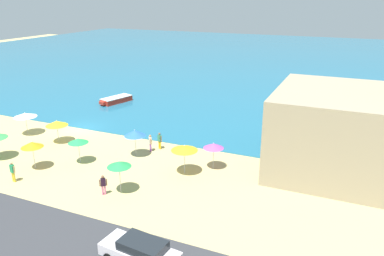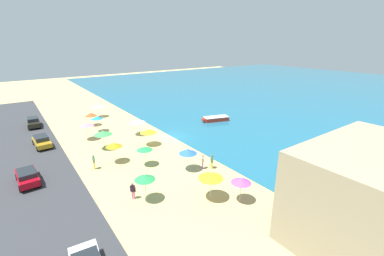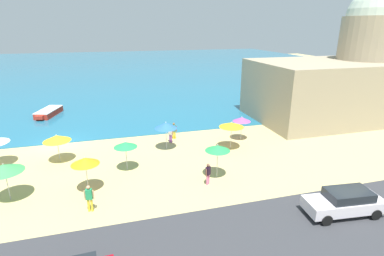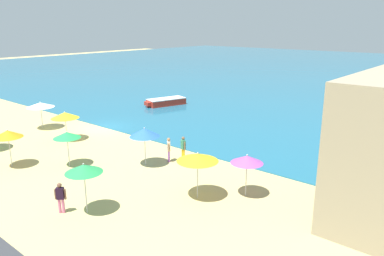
{
  "view_description": "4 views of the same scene",
  "coord_description": "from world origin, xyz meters",
  "px_view_note": "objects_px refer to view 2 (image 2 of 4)",
  "views": [
    {
      "loc": [
        26.82,
        -30.93,
        14.02
      ],
      "look_at": [
        13.32,
        0.15,
        1.92
      ],
      "focal_mm": 35.0,
      "sensor_mm": 36.0,
      "label": 1
    },
    {
      "loc": [
        30.12,
        -18.34,
        13.4
      ],
      "look_at": [
        2.49,
        1.61,
        1.83
      ],
      "focal_mm": 24.0,
      "sensor_mm": 36.0,
      "label": 2
    },
    {
      "loc": [
        4.94,
        -28.65,
        10.51
      ],
      "look_at": [
        11.67,
        -4.73,
        2.05
      ],
      "focal_mm": 28.0,
      "sensor_mm": 36.0,
      "label": 3
    },
    {
      "loc": [
        26.59,
        -19.62,
        8.94
      ],
      "look_at": [
        9.64,
        0.57,
        1.6
      ],
      "focal_mm": 35.0,
      "sensor_mm": 36.0,
      "label": 4
    }
  ],
  "objects_px": {
    "beach_umbrella_4": "(137,121)",
    "beach_umbrella_8": "(98,106)",
    "beach_umbrella_0": "(103,133)",
    "skiff_nearshore": "(216,119)",
    "parked_car_3": "(27,176)",
    "beach_umbrella_7": "(148,131)",
    "bather_0": "(94,161)",
    "beach_umbrella_10": "(211,176)",
    "parked_car_0": "(42,141)",
    "beach_umbrella_2": "(188,151)",
    "beach_umbrella_11": "(97,118)",
    "beach_umbrella_6": "(241,181)",
    "beach_umbrella_5": "(145,148)",
    "beach_umbrella_9": "(114,145)",
    "bather_1": "(212,161)",
    "parked_car_2": "(33,122)",
    "beach_umbrella_1": "(91,114)",
    "beach_umbrella_12": "(86,125)",
    "bather_2": "(133,190)",
    "beach_umbrella_3": "(145,177)",
    "bather_3": "(203,161)"
  },
  "relations": [
    {
      "from": "beach_umbrella_3",
      "to": "parked_car_0",
      "type": "height_order",
      "value": "beach_umbrella_3"
    },
    {
      "from": "parked_car_0",
      "to": "parked_car_3",
      "type": "distance_m",
      "value": 10.12
    },
    {
      "from": "beach_umbrella_5",
      "to": "skiff_nearshore",
      "type": "relative_size",
      "value": 0.48
    },
    {
      "from": "beach_umbrella_5",
      "to": "parked_car_0",
      "type": "relative_size",
      "value": 0.55
    },
    {
      "from": "beach_umbrella_11",
      "to": "beach_umbrella_10",
      "type": "bearing_deg",
      "value": 6.19
    },
    {
      "from": "beach_umbrella_8",
      "to": "bather_1",
      "type": "bearing_deg",
      "value": 7.9
    },
    {
      "from": "beach_umbrella_5",
      "to": "beach_umbrella_8",
      "type": "bearing_deg",
      "value": 175.61
    },
    {
      "from": "beach_umbrella_4",
      "to": "bather_2",
      "type": "height_order",
      "value": "beach_umbrella_4"
    },
    {
      "from": "beach_umbrella_12",
      "to": "bather_2",
      "type": "bearing_deg",
      "value": -2.4
    },
    {
      "from": "beach_umbrella_6",
      "to": "beach_umbrella_12",
      "type": "height_order",
      "value": "beach_umbrella_12"
    },
    {
      "from": "beach_umbrella_8",
      "to": "bather_3",
      "type": "height_order",
      "value": "beach_umbrella_8"
    },
    {
      "from": "bather_0",
      "to": "parked_car_2",
      "type": "distance_m",
      "value": 21.03
    },
    {
      "from": "skiff_nearshore",
      "to": "bather_1",
      "type": "bearing_deg",
      "value": -42.28
    },
    {
      "from": "beach_umbrella_10",
      "to": "bather_1",
      "type": "relative_size",
      "value": 1.55
    },
    {
      "from": "beach_umbrella_4",
      "to": "beach_umbrella_11",
      "type": "distance_m",
      "value": 6.59
    },
    {
      "from": "beach_umbrella_6",
      "to": "skiff_nearshore",
      "type": "height_order",
      "value": "beach_umbrella_6"
    },
    {
      "from": "beach_umbrella_6",
      "to": "beach_umbrella_5",
      "type": "bearing_deg",
      "value": -161.94
    },
    {
      "from": "beach_umbrella_3",
      "to": "beach_umbrella_12",
      "type": "xyz_separation_m",
      "value": [
        -18.43,
        -0.06,
        -0.08
      ]
    },
    {
      "from": "beach_umbrella_1",
      "to": "beach_umbrella_12",
      "type": "relative_size",
      "value": 0.91
    },
    {
      "from": "beach_umbrella_10",
      "to": "parked_car_0",
      "type": "xyz_separation_m",
      "value": [
        -22.36,
        -10.52,
        -1.47
      ]
    },
    {
      "from": "beach_umbrella_0",
      "to": "parked_car_3",
      "type": "height_order",
      "value": "beach_umbrella_0"
    },
    {
      "from": "beach_umbrella_12",
      "to": "parked_car_3",
      "type": "distance_m",
      "value": 12.18
    },
    {
      "from": "beach_umbrella_6",
      "to": "beach_umbrella_8",
      "type": "distance_m",
      "value": 34.18
    },
    {
      "from": "beach_umbrella_8",
      "to": "beach_umbrella_7",
      "type": "bearing_deg",
      "value": 4.24
    },
    {
      "from": "bather_3",
      "to": "parked_car_3",
      "type": "bearing_deg",
      "value": -115.6
    },
    {
      "from": "beach_umbrella_4",
      "to": "bather_0",
      "type": "bearing_deg",
      "value": -49.14
    },
    {
      "from": "beach_umbrella_5",
      "to": "parked_car_2",
      "type": "relative_size",
      "value": 0.56
    },
    {
      "from": "beach_umbrella_6",
      "to": "bather_0",
      "type": "bearing_deg",
      "value": -147.87
    },
    {
      "from": "beach_umbrella_2",
      "to": "beach_umbrella_3",
      "type": "xyz_separation_m",
      "value": [
        2.52,
        -6.27,
        0.09
      ]
    },
    {
      "from": "beach_umbrella_0",
      "to": "beach_umbrella_5",
      "type": "bearing_deg",
      "value": 16.52
    },
    {
      "from": "beach_umbrella_1",
      "to": "beach_umbrella_12",
      "type": "xyz_separation_m",
      "value": [
        6.28,
        -2.3,
        0.31
      ]
    },
    {
      "from": "parked_car_2",
      "to": "beach_umbrella_11",
      "type": "bearing_deg",
      "value": 43.15
    },
    {
      "from": "beach_umbrella_9",
      "to": "bather_1",
      "type": "xyz_separation_m",
      "value": [
        7.67,
        8.12,
        -1.3
      ]
    },
    {
      "from": "beach_umbrella_7",
      "to": "bather_0",
      "type": "distance_m",
      "value": 8.53
    },
    {
      "from": "beach_umbrella_2",
      "to": "beach_umbrella_11",
      "type": "distance_m",
      "value": 18.94
    },
    {
      "from": "bather_2",
      "to": "parked_car_2",
      "type": "relative_size",
      "value": 0.37
    },
    {
      "from": "beach_umbrella_6",
      "to": "beach_umbrella_11",
      "type": "bearing_deg",
      "value": -170.23
    },
    {
      "from": "beach_umbrella_5",
      "to": "parked_car_2",
      "type": "distance_m",
      "value": 24.8
    },
    {
      "from": "beach_umbrella_9",
      "to": "parked_car_3",
      "type": "xyz_separation_m",
      "value": [
        -0.47,
        -8.67,
        -1.4
      ]
    },
    {
      "from": "bather_0",
      "to": "parked_car_0",
      "type": "bearing_deg",
      "value": -160.21
    },
    {
      "from": "beach_umbrella_7",
      "to": "beach_umbrella_11",
      "type": "relative_size",
      "value": 0.91
    },
    {
      "from": "beach_umbrella_4",
      "to": "parked_car_3",
      "type": "bearing_deg",
      "value": -65.64
    },
    {
      "from": "bather_2",
      "to": "beach_umbrella_7",
      "type": "bearing_deg",
      "value": 146.78
    },
    {
      "from": "beach_umbrella_1",
      "to": "beach_umbrella_8",
      "type": "height_order",
      "value": "beach_umbrella_8"
    },
    {
      "from": "beach_umbrella_6",
      "to": "bather_0",
      "type": "distance_m",
      "value": 16.17
    },
    {
      "from": "beach_umbrella_6",
      "to": "beach_umbrella_7",
      "type": "bearing_deg",
      "value": -178.04
    },
    {
      "from": "beach_umbrella_6",
      "to": "beach_umbrella_8",
      "type": "relative_size",
      "value": 0.99
    },
    {
      "from": "beach_umbrella_4",
      "to": "beach_umbrella_8",
      "type": "bearing_deg",
      "value": -171.99
    },
    {
      "from": "beach_umbrella_0",
      "to": "skiff_nearshore",
      "type": "bearing_deg",
      "value": 92.21
    },
    {
      "from": "beach_umbrella_6",
      "to": "parked_car_3",
      "type": "xyz_separation_m",
      "value": [
        -14.37,
        -14.79,
        -1.26
      ]
    }
  ]
}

